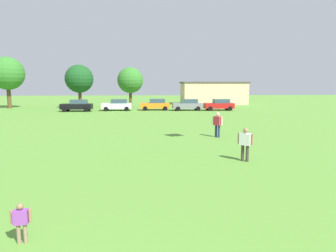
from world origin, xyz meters
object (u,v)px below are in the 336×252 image
at_px(child_kite_flyer, 21,220).
at_px(tree_far_left, 7,74).
at_px(bystander_near_trees, 218,123).
at_px(tree_center, 79,79).
at_px(adult_bystander, 245,142).
at_px(parked_car_gray_3, 188,105).
at_px(parked_car_red_4, 219,105).
at_px(parked_car_black_0, 77,105).
at_px(tree_far_right, 130,80).
at_px(parked_car_orange_2, 155,104).
at_px(parked_car_white_1, 117,105).

relative_size(child_kite_flyer, tree_far_left, 0.12).
xyz_separation_m(bystander_near_trees, tree_center, (-15.34, 28.14, 3.65)).
bearing_deg(adult_bystander, tree_far_left, 166.33).
distance_m(bystander_near_trees, tree_far_left, 40.07).
xyz_separation_m(parked_car_gray_3, parked_car_red_4, (4.67, -0.26, 0.00)).
bearing_deg(tree_far_left, parked_car_gray_3, -13.67).
relative_size(parked_car_black_0, tree_center, 0.62).
bearing_deg(tree_far_left, tree_far_right, 0.07).
height_order(child_kite_flyer, tree_far_left, tree_far_left).
xyz_separation_m(parked_car_orange_2, tree_far_left, (-23.49, 5.98, 4.69)).
bearing_deg(tree_far_right, tree_far_left, -179.93).
bearing_deg(tree_far_left, tree_center, -6.22).
bearing_deg(parked_car_white_1, tree_far_left, -19.60).
bearing_deg(adult_bystander, parked_car_orange_2, 135.67).
bearing_deg(adult_bystander, child_kite_flyer, -98.81).
xyz_separation_m(parked_car_gray_3, tree_center, (-16.69, 5.61, 3.84)).
relative_size(child_kite_flyer, parked_car_gray_3, 0.22).
height_order(bystander_near_trees, parked_car_white_1, bystander_near_trees).
height_order(tree_center, tree_far_right, tree_center).
bearing_deg(parked_car_white_1, parked_car_orange_2, -176.01).
height_order(adult_bystander, parked_car_black_0, parked_car_black_0).
distance_m(bystander_near_trees, parked_car_black_0, 26.60).
bearing_deg(tree_far_right, parked_car_white_1, -104.56).
bearing_deg(parked_car_gray_3, tree_center, -18.57).
relative_size(parked_car_orange_2, parked_car_gray_3, 1.00).
relative_size(child_kite_flyer, bystander_near_trees, 0.54).
bearing_deg(tree_far_right, parked_car_gray_3, -38.53).
height_order(parked_car_orange_2, tree_far_left, tree_far_left).
bearing_deg(parked_car_black_0, parked_car_orange_2, -174.21).
xyz_separation_m(parked_car_red_4, tree_far_right, (-13.33, 7.14, 3.65)).
height_order(parked_car_black_0, tree_center, tree_center).
bearing_deg(tree_far_right, parked_car_orange_2, -56.81).
height_order(parked_car_white_1, parked_car_orange_2, same).
xyz_separation_m(parked_car_orange_2, parked_car_gray_3, (4.72, -0.88, 0.00)).
bearing_deg(tree_center, parked_car_white_1, -38.73).
relative_size(parked_car_gray_3, parked_car_red_4, 1.00).
height_order(parked_car_red_4, tree_center, tree_center).
xyz_separation_m(bystander_near_trees, parked_car_black_0, (-14.53, 22.28, -0.19)).
height_order(parked_car_gray_3, tree_center, tree_center).
xyz_separation_m(adult_bystander, parked_car_orange_2, (-3.02, 29.96, -0.10)).
relative_size(parked_car_red_4, tree_center, 0.62).
distance_m(parked_car_white_1, parked_car_gray_3, 10.33).
distance_m(child_kite_flyer, parked_car_gray_3, 36.99).
bearing_deg(adult_bystander, tree_far_right, 140.85).
relative_size(bystander_near_trees, tree_far_right, 0.26).
bearing_deg(parked_car_gray_3, parked_car_white_1, -2.73).
distance_m(adult_bystander, bystander_near_trees, 6.56).
bearing_deg(parked_car_black_0, parked_car_white_1, -172.42).
relative_size(bystander_near_trees, parked_car_gray_3, 0.41).
bearing_deg(parked_car_gray_3, tree_far_right, -38.53).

